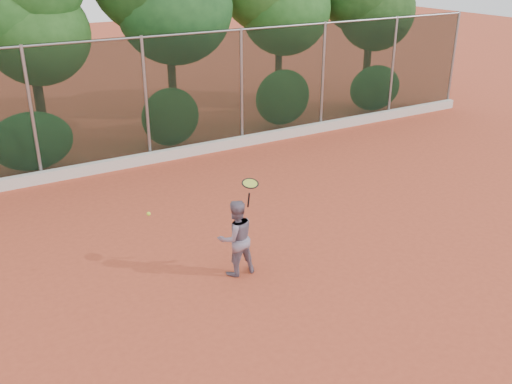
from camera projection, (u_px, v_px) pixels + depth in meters
ground at (283, 271)px, 10.80m from camera, size 80.00×80.00×0.00m
concrete_curb at (153, 157)px, 16.15m from camera, size 24.00×0.20×0.30m
tennis_player at (236, 238)px, 10.44m from camera, size 0.74×0.59×1.48m
chainlink_fence at (146, 97)px, 15.61m from camera, size 24.09×0.09×3.50m
tennis_racket at (250, 185)px, 10.19m from camera, size 0.36×0.36×0.56m
tennis_ball_in_flight at (149, 214)px, 9.99m from camera, size 0.07×0.07×0.07m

